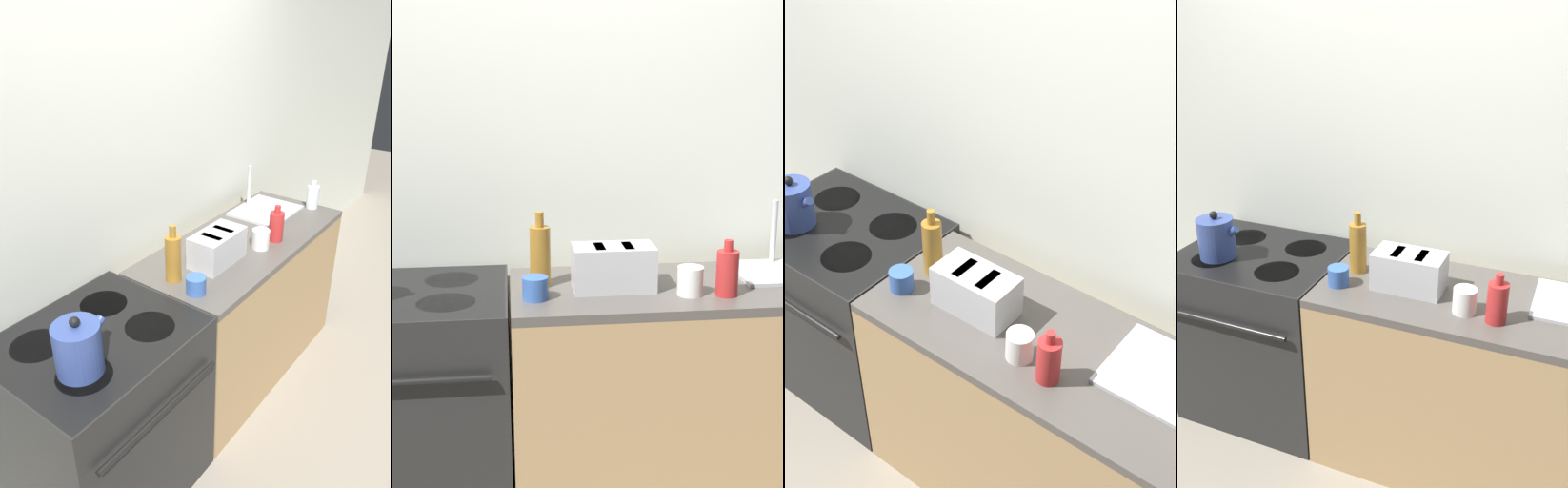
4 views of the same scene
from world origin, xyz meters
The scene contains 9 objects.
wall_back centered at (0.00, 0.72, 1.30)m, with size 8.00×0.05×2.60m.
stove centered at (-0.61, 0.33, 0.47)m, with size 0.80×0.70×0.91m.
counter_block centered at (0.51, 0.30, 0.46)m, with size 1.42×0.60×0.91m.
toaster centered at (0.19, 0.28, 1.00)m, with size 0.31×0.17×0.17m.
sink_tray centered at (0.91, 0.40, 0.93)m, with size 0.41×0.34×0.28m.
bottle_amber centered at (-0.09, 0.34, 1.03)m, with size 0.08×0.08×0.29m.
bottle_red centered at (0.59, 0.15, 1.00)m, with size 0.08×0.08×0.21m.
cup_white centered at (0.46, 0.17, 0.96)m, with size 0.10×0.10×0.11m.
cup_blue centered at (-0.11, 0.19, 0.95)m, with size 0.09×0.09×0.08m.
Camera 2 is at (-0.20, -2.15, 1.71)m, focal length 50.00 mm.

